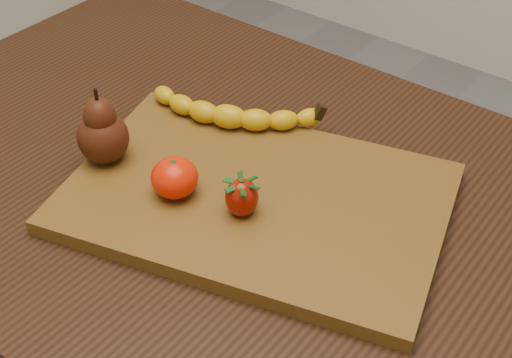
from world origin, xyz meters
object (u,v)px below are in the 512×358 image
Objects in this scene: cutting_board at (256,198)px; table at (211,222)px; pear at (101,125)px; mandarin at (175,178)px.

table is at bearing 152.44° from cutting_board.
pear is (-0.19, -0.06, 0.06)m from cutting_board.
table is 0.21m from pear.
cutting_board is 4.43× the size of pear.
mandarin is (-0.07, -0.06, 0.03)m from cutting_board.
mandarin reaches higher than cutting_board.
cutting_board is (0.10, -0.02, 0.11)m from table.
mandarin is (0.12, 0.00, -0.03)m from pear.
pear is 0.12m from mandarin.
pear is (-0.10, -0.08, 0.17)m from table.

